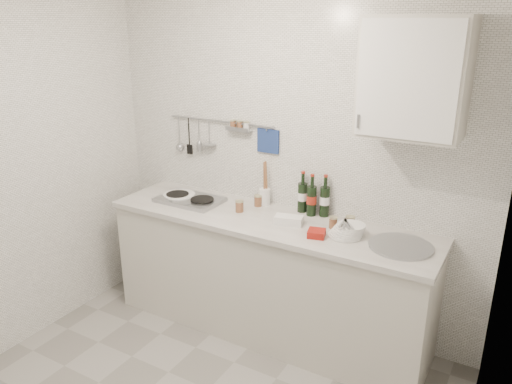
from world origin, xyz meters
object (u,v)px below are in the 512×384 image
wall_cabinet (414,78)px  plate_stack_hob (178,196)px  utensil_crock (265,194)px  wine_bottles (313,194)px  plate_stack_sink (348,230)px

wall_cabinet → plate_stack_hob: (-1.72, -0.11, -1.01)m
plate_stack_hob → utensil_crock: bearing=18.8°
wine_bottles → utensil_crock: 0.40m
plate_stack_sink → utensil_crock: size_ratio=0.67×
utensil_crock → wall_cabinet: bearing=-6.1°
plate_stack_hob → wine_bottles: wine_bottles is taller
plate_stack_sink → wall_cabinet: bearing=23.1°
plate_stack_sink → utensil_crock: bearing=162.5°
plate_stack_hob → plate_stack_sink: size_ratio=1.13×
wall_cabinet → plate_stack_sink: size_ratio=2.95×
wine_bottles → utensil_crock: bearing=-179.6°
plate_stack_hob → plate_stack_sink: 1.42m
utensil_crock → wine_bottles: bearing=0.4°
wall_cabinet → utensil_crock: size_ratio=1.98×
wine_bottles → utensil_crock: size_ratio=0.88×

